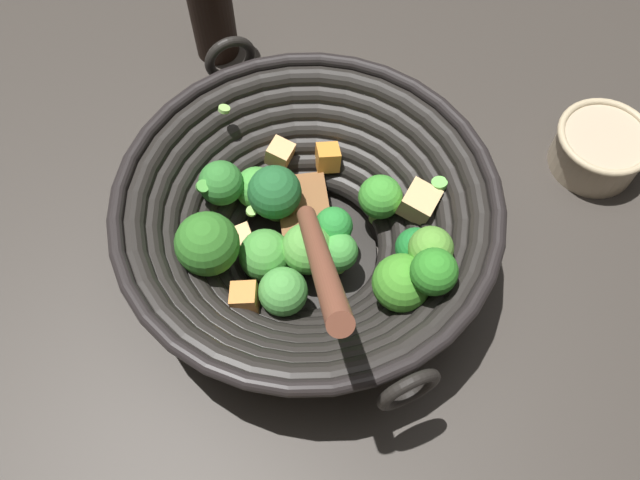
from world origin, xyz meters
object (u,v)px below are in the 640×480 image
object	(u,v)px
prep_bowl	(599,148)
garlic_bulb	(329,72)
wok	(308,223)
soy_sauce_bottle	(210,3)

from	to	relation	value
prep_bowl	garlic_bulb	xyz separation A→B (m)	(0.24, -0.20, -0.01)
garlic_bulb	wok	bearing A→B (deg)	66.31
prep_bowl	garlic_bulb	bearing A→B (deg)	-40.11
wok	soy_sauce_bottle	distance (m)	0.31
soy_sauce_bottle	prep_bowl	xyz separation A→B (m)	(-0.35, 0.29, -0.05)
garlic_bulb	prep_bowl	bearing A→B (deg)	139.89
soy_sauce_bottle	prep_bowl	world-z (taller)	soy_sauce_bottle
wok	soy_sauce_bottle	world-z (taller)	wok
soy_sauce_bottle	prep_bowl	size ratio (longest dim) A/B	1.79
wok	prep_bowl	size ratio (longest dim) A/B	3.83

